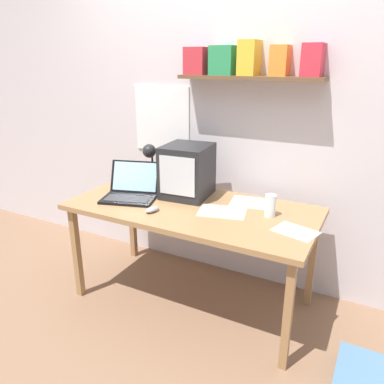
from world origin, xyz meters
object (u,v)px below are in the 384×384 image
object	(u,v)px
crt_monitor	(187,171)
floor_cushion	(371,381)
printed_handout	(296,231)
loose_paper_near_laptop	(252,203)
juice_glass	(270,207)
computer_mouse	(152,210)
desk_lamp	(150,159)
laptop	(131,189)
loose_paper_near_monitor	(222,212)
corner_desk	(192,214)

from	to	relation	value
crt_monitor	floor_cushion	size ratio (longest dim) A/B	1.02
printed_handout	loose_paper_near_laptop	size ratio (longest dim) A/B	0.86
loose_paper_near_laptop	juice_glass	bearing A→B (deg)	-43.87
juice_glass	computer_mouse	distance (m)	0.75
desk_lamp	floor_cushion	xyz separation A→B (m)	(1.68, -0.49, -0.89)
laptop	floor_cushion	xyz separation A→B (m)	(1.67, -0.22, -0.74)
laptop	loose_paper_near_monitor	size ratio (longest dim) A/B	1.29
desk_lamp	computer_mouse	distance (m)	0.56
computer_mouse	floor_cushion	distance (m)	1.55
desk_lamp	juice_glass	distance (m)	1.00
laptop	desk_lamp	size ratio (longest dim) A/B	1.31
laptop	computer_mouse	world-z (taller)	laptop
corner_desk	laptop	distance (m)	0.48
laptop	desk_lamp	world-z (taller)	desk_lamp
desk_lamp	loose_paper_near_monitor	size ratio (longest dim) A/B	0.98
desk_lamp	floor_cushion	distance (m)	1.97
corner_desk	computer_mouse	world-z (taller)	computer_mouse
juice_glass	loose_paper_near_monitor	distance (m)	0.30
laptop	printed_handout	size ratio (longest dim) A/B	1.61
desk_lamp	loose_paper_near_monitor	world-z (taller)	desk_lamp
computer_mouse	loose_paper_near_monitor	distance (m)	0.45
printed_handout	loose_paper_near_laptop	world-z (taller)	same
loose_paper_near_monitor	desk_lamp	bearing A→B (deg)	162.06
desk_lamp	printed_handout	distance (m)	1.23
crt_monitor	printed_handout	xyz separation A→B (m)	(0.83, -0.24, -0.18)
desk_lamp	loose_paper_near_laptop	distance (m)	0.84
desk_lamp	laptop	bearing A→B (deg)	-102.89
loose_paper_near_laptop	laptop	bearing A→B (deg)	-160.35
laptop	juice_glass	bearing A→B (deg)	-9.89
floor_cushion	juice_glass	bearing A→B (deg)	154.07
loose_paper_near_monitor	loose_paper_near_laptop	world-z (taller)	same
desk_lamp	computer_mouse	size ratio (longest dim) A/B	2.87
desk_lamp	loose_paper_near_monitor	distance (m)	0.76
corner_desk	desk_lamp	distance (m)	0.59
desk_lamp	loose_paper_near_laptop	world-z (taller)	desk_lamp
crt_monitor	loose_paper_near_laptop	size ratio (longest dim) A/B	1.17
desk_lamp	loose_paper_near_monitor	xyz separation A→B (m)	(0.69, -0.22, -0.21)
juice_glass	floor_cushion	distance (m)	1.08
crt_monitor	laptop	distance (m)	0.42
crt_monitor	desk_lamp	size ratio (longest dim) A/B	1.11
crt_monitor	loose_paper_near_monitor	bearing A→B (deg)	-30.74
crt_monitor	desk_lamp	world-z (taller)	crt_monitor
printed_handout	loose_paper_near_monitor	size ratio (longest dim) A/B	0.80
computer_mouse	loose_paper_near_laptop	xyz separation A→B (m)	(0.52, 0.45, -0.01)
juice_glass	printed_handout	world-z (taller)	juice_glass
juice_glass	computer_mouse	xyz separation A→B (m)	(-0.69, -0.29, -0.05)
computer_mouse	crt_monitor	bearing A→B (deg)	81.87
laptop	juice_glass	world-z (taller)	laptop
desk_lamp	corner_desk	bearing A→B (deg)	-40.58
corner_desk	loose_paper_near_laptop	size ratio (longest dim) A/B	5.18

